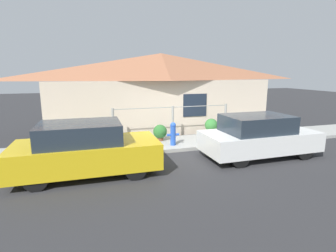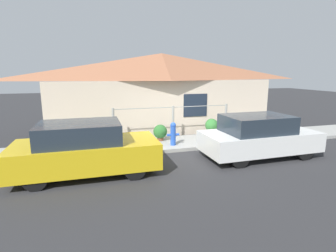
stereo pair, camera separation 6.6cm
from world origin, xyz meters
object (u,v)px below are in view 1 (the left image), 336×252
at_px(car_left, 86,149).
at_px(car_right, 259,136).
at_px(potted_plant_corner, 211,126).
at_px(potted_plant_by_fence, 110,133).
at_px(potted_plant_near_hydrant, 160,132).
at_px(fire_hydrant, 173,133).

distance_m(car_left, car_right, 5.46).
bearing_deg(potted_plant_corner, car_left, -151.56).
distance_m(car_left, potted_plant_by_fence, 2.89).
height_order(car_right, potted_plant_near_hydrant, car_right).
height_order(potted_plant_by_fence, potted_plant_corner, potted_plant_corner).
bearing_deg(potted_plant_corner, car_right, -82.14).
xyz_separation_m(car_right, potted_plant_corner, (-0.38, 2.75, -0.17)).
xyz_separation_m(car_left, potted_plant_corner, (5.08, 2.75, -0.20)).
bearing_deg(car_right, fire_hydrant, 144.25).
distance_m(potted_plant_near_hydrant, potted_plant_by_fence, 1.93).
distance_m(car_right, fire_hydrant, 2.96).
bearing_deg(car_left, potted_plant_by_fence, 73.22).
height_order(car_left, fire_hydrant, car_left).
xyz_separation_m(fire_hydrant, potted_plant_corner, (2.05, 1.07, -0.05)).
xyz_separation_m(car_right, fire_hydrant, (-2.43, 1.69, -0.12)).
xyz_separation_m(potted_plant_near_hydrant, potted_plant_corner, (2.34, 0.30, 0.05)).
distance_m(car_left, fire_hydrant, 3.47).
relative_size(car_right, potted_plant_by_fence, 6.44).
height_order(car_left, potted_plant_corner, car_left).
relative_size(potted_plant_near_hydrant, potted_plant_corner, 0.90).
distance_m(fire_hydrant, potted_plant_near_hydrant, 0.83).
relative_size(car_right, fire_hydrant, 4.53).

